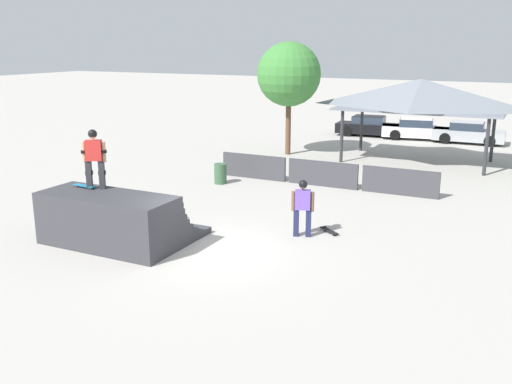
{
  "coord_description": "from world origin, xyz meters",
  "views": [
    {
      "loc": [
        8.12,
        -13.08,
        5.78
      ],
      "look_at": [
        -0.23,
        3.71,
        0.86
      ],
      "focal_mm": 40.0,
      "sensor_mm": 36.0,
      "label": 1
    }
  ],
  "objects_px": {
    "parked_car_black": "(370,126)",
    "skater_on_deck": "(94,155)",
    "bystander_walking": "(303,204)",
    "parked_car_white": "(417,130)",
    "skateboard_on_deck": "(85,186)",
    "skateboard_on_ground": "(329,230)",
    "tree_beside_pavilion": "(289,75)",
    "parked_car_silver": "(468,133)",
    "trash_bin": "(220,174)"
  },
  "relations": [
    {
      "from": "skateboard_on_deck",
      "to": "bystander_walking",
      "type": "relative_size",
      "value": 0.47
    },
    {
      "from": "skater_on_deck",
      "to": "parked_car_silver",
      "type": "distance_m",
      "value": 24.32
    },
    {
      "from": "parked_car_black",
      "to": "skater_on_deck",
      "type": "bearing_deg",
      "value": -99.26
    },
    {
      "from": "skateboard_on_deck",
      "to": "tree_beside_pavilion",
      "type": "height_order",
      "value": "tree_beside_pavilion"
    },
    {
      "from": "skateboard_on_ground",
      "to": "parked_car_silver",
      "type": "bearing_deg",
      "value": -57.64
    },
    {
      "from": "bystander_walking",
      "to": "skateboard_on_ground",
      "type": "height_order",
      "value": "bystander_walking"
    },
    {
      "from": "trash_bin",
      "to": "parked_car_black",
      "type": "height_order",
      "value": "parked_car_black"
    },
    {
      "from": "skateboard_on_ground",
      "to": "trash_bin",
      "type": "distance_m",
      "value": 7.47
    },
    {
      "from": "bystander_walking",
      "to": "parked_car_silver",
      "type": "bearing_deg",
      "value": -115.79
    },
    {
      "from": "skater_on_deck",
      "to": "parked_car_black",
      "type": "bearing_deg",
      "value": 55.49
    },
    {
      "from": "parked_car_silver",
      "to": "bystander_walking",
      "type": "bearing_deg",
      "value": -98.4
    },
    {
      "from": "bystander_walking",
      "to": "parked_car_black",
      "type": "height_order",
      "value": "bystander_walking"
    },
    {
      "from": "bystander_walking",
      "to": "parked_car_black",
      "type": "relative_size",
      "value": 0.41
    },
    {
      "from": "bystander_walking",
      "to": "skateboard_on_ground",
      "type": "xyz_separation_m",
      "value": [
        0.61,
        0.72,
        -0.99
      ]
    },
    {
      "from": "trash_bin",
      "to": "parked_car_black",
      "type": "xyz_separation_m",
      "value": [
        2.17,
        15.32,
        0.18
      ]
    },
    {
      "from": "skater_on_deck",
      "to": "skateboard_on_deck",
      "type": "bearing_deg",
      "value": 160.59
    },
    {
      "from": "skateboard_on_deck",
      "to": "parked_car_silver",
      "type": "height_order",
      "value": "skateboard_on_deck"
    },
    {
      "from": "bystander_walking",
      "to": "trash_bin",
      "type": "xyz_separation_m",
      "value": [
        -5.64,
        4.78,
        -0.62
      ]
    },
    {
      "from": "skateboard_on_deck",
      "to": "bystander_walking",
      "type": "xyz_separation_m",
      "value": [
        5.85,
        2.98,
        -0.57
      ]
    },
    {
      "from": "tree_beside_pavilion",
      "to": "parked_car_silver",
      "type": "height_order",
      "value": "tree_beside_pavilion"
    },
    {
      "from": "skateboard_on_deck",
      "to": "skateboard_on_ground",
      "type": "bearing_deg",
      "value": 34.4
    },
    {
      "from": "skater_on_deck",
      "to": "trash_bin",
      "type": "bearing_deg",
      "value": 61.77
    },
    {
      "from": "tree_beside_pavilion",
      "to": "skateboard_on_ground",
      "type": "bearing_deg",
      "value": -60.95
    },
    {
      "from": "tree_beside_pavilion",
      "to": "parked_car_silver",
      "type": "bearing_deg",
      "value": 44.07
    },
    {
      "from": "skateboard_on_deck",
      "to": "parked_car_white",
      "type": "distance_m",
      "value": 23.72
    },
    {
      "from": "tree_beside_pavilion",
      "to": "parked_car_silver",
      "type": "xyz_separation_m",
      "value": [
        8.18,
        7.92,
        -3.58
      ]
    },
    {
      "from": "skateboard_on_deck",
      "to": "skater_on_deck",
      "type": "bearing_deg",
      "value": 14.77
    },
    {
      "from": "bystander_walking",
      "to": "skateboard_on_ground",
      "type": "bearing_deg",
      "value": -149.11
    },
    {
      "from": "skater_on_deck",
      "to": "parked_car_silver",
      "type": "xyz_separation_m",
      "value": [
        7.96,
        22.89,
        -1.98
      ]
    },
    {
      "from": "skateboard_on_deck",
      "to": "parked_car_white",
      "type": "relative_size",
      "value": 0.19
    },
    {
      "from": "skater_on_deck",
      "to": "tree_beside_pavilion",
      "type": "height_order",
      "value": "tree_beside_pavilion"
    },
    {
      "from": "skateboard_on_ground",
      "to": "parked_car_black",
      "type": "height_order",
      "value": "parked_car_black"
    },
    {
      "from": "bystander_walking",
      "to": "parked_car_white",
      "type": "relative_size",
      "value": 0.4
    },
    {
      "from": "skateboard_on_deck",
      "to": "parked_car_black",
      "type": "height_order",
      "value": "skateboard_on_deck"
    },
    {
      "from": "skateboard_on_ground",
      "to": "tree_beside_pavilion",
      "type": "xyz_separation_m",
      "value": [
        -6.3,
        11.34,
        4.12
      ]
    },
    {
      "from": "bystander_walking",
      "to": "parked_car_white",
      "type": "xyz_separation_m",
      "value": [
        -0.49,
        20.1,
        -0.44
      ]
    },
    {
      "from": "parked_car_black",
      "to": "parked_car_white",
      "type": "bearing_deg",
      "value": -4.25
    },
    {
      "from": "skateboard_on_ground",
      "to": "skater_on_deck",
      "type": "bearing_deg",
      "value": 68.76
    },
    {
      "from": "skateboard_on_deck",
      "to": "bystander_walking",
      "type": "bearing_deg",
      "value": 31.6
    },
    {
      "from": "skateboard_on_deck",
      "to": "parked_car_white",
      "type": "bearing_deg",
      "value": 81.55
    },
    {
      "from": "parked_car_black",
      "to": "parked_car_silver",
      "type": "height_order",
      "value": "same"
    },
    {
      "from": "skateboard_on_ground",
      "to": "parked_car_white",
      "type": "bearing_deg",
      "value": -48.81
    },
    {
      "from": "trash_bin",
      "to": "skateboard_on_deck",
      "type": "bearing_deg",
      "value": -91.53
    },
    {
      "from": "skateboard_on_ground",
      "to": "bystander_walking",
      "type": "bearing_deg",
      "value": 87.5
    },
    {
      "from": "skater_on_deck",
      "to": "skateboard_on_ground",
      "type": "height_order",
      "value": "skater_on_deck"
    },
    {
      "from": "skater_on_deck",
      "to": "tree_beside_pavilion",
      "type": "bearing_deg",
      "value": 61.29
    },
    {
      "from": "skater_on_deck",
      "to": "skateboard_on_deck",
      "type": "distance_m",
      "value": 1.04
    },
    {
      "from": "trash_bin",
      "to": "parked_car_white",
      "type": "bearing_deg",
      "value": 71.41
    },
    {
      "from": "parked_car_silver",
      "to": "trash_bin",
      "type": "bearing_deg",
      "value": -119.44
    },
    {
      "from": "bystander_walking",
      "to": "parked_car_silver",
      "type": "xyz_separation_m",
      "value": [
        2.49,
        19.98,
        -0.45
      ]
    }
  ]
}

